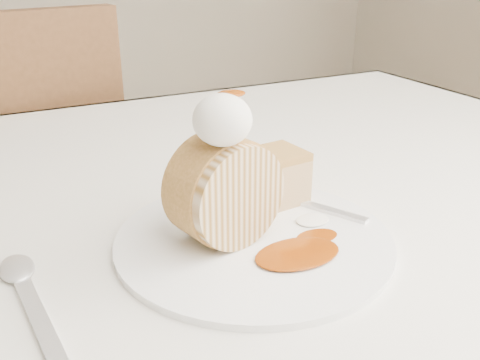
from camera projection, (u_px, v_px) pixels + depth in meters
name	position (u px, v px, depth m)	size (l,w,h in m)	color
table	(165.00, 264.00, 0.65)	(1.40, 0.90, 0.75)	silver
chair_far	(12.00, 201.00, 1.13)	(0.51, 0.51, 0.92)	brown
plate	(254.00, 240.00, 0.52)	(0.27, 0.27, 0.01)	white
roulade_slice	(225.00, 191.00, 0.50)	(0.10, 0.10, 0.05)	beige
cake_chunk	(275.00, 180.00, 0.58)	(0.06, 0.05, 0.05)	#B98546
whipped_cream	(222.00, 120.00, 0.46)	(0.05, 0.05, 0.05)	white
caramel_drizzle	(231.00, 87.00, 0.46)	(0.03, 0.02, 0.01)	#813105
caramel_pool	(297.00, 253.00, 0.49)	(0.08, 0.05, 0.00)	#813105
fork	(317.00, 207.00, 0.57)	(0.02, 0.16, 0.00)	silver
spoon	(43.00, 329.00, 0.40)	(0.03, 0.18, 0.00)	silver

